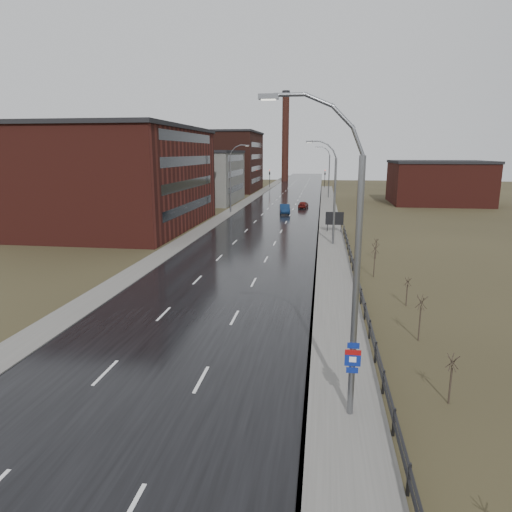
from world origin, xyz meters
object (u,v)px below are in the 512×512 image
(car_far, at_px, (303,205))
(car_near, at_px, (285,209))
(streetlight_main, at_px, (348,267))
(billboard, at_px, (334,219))

(car_far, bearing_deg, car_near, 77.58)
(car_near, xyz_separation_m, car_far, (2.77, 7.93, -0.12))
(streetlight_main, xyz_separation_m, car_near, (-7.20, 60.04, -5.29))
(billboard, relative_size, car_far, 0.71)
(streetlight_main, distance_m, car_near, 60.70)
(streetlight_main, bearing_deg, billboard, 89.15)
(billboard, relative_size, car_near, 0.58)
(billboard, xyz_separation_m, car_near, (-7.83, 17.84, -1.03))
(streetlight_main, xyz_separation_m, car_far, (-4.44, 67.97, -5.41))
(car_far, bearing_deg, streetlight_main, 100.54)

